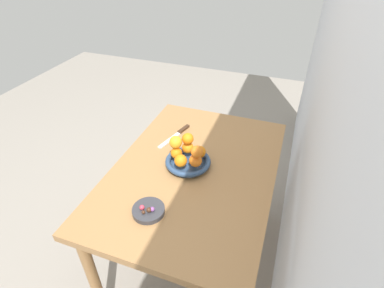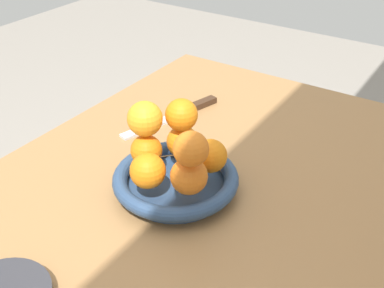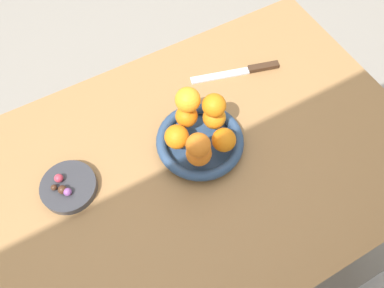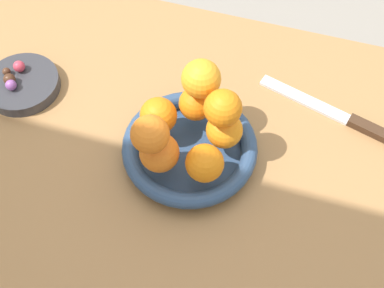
# 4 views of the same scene
# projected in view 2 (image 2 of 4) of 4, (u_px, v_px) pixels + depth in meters

# --- Properties ---
(dining_table) EXTENTS (1.10, 0.76, 0.74)m
(dining_table) POSITION_uv_depth(u_px,v_px,m) (191.00, 237.00, 0.88)
(dining_table) COLOR #9E7042
(dining_table) RESTS_ON ground_plane
(fruit_bowl) EXTENTS (0.22, 0.22, 0.04)m
(fruit_bowl) POSITION_uv_depth(u_px,v_px,m) (176.00, 180.00, 0.84)
(fruit_bowl) COLOR navy
(fruit_bowl) RESTS_ON dining_table
(orange_0) EXTENTS (0.06, 0.06, 0.06)m
(orange_0) POSITION_uv_depth(u_px,v_px,m) (148.00, 171.00, 0.78)
(orange_0) COLOR orange
(orange_0) RESTS_ON fruit_bowl
(orange_1) EXTENTS (0.06, 0.06, 0.06)m
(orange_1) POSITION_uv_depth(u_px,v_px,m) (189.00, 176.00, 0.77)
(orange_1) COLOR orange
(orange_1) RESTS_ON fruit_bowl
(orange_2) EXTENTS (0.06, 0.06, 0.06)m
(orange_2) POSITION_uv_depth(u_px,v_px,m) (210.00, 156.00, 0.82)
(orange_2) COLOR orange
(orange_2) RESTS_ON fruit_bowl
(orange_3) EXTENTS (0.06, 0.06, 0.06)m
(orange_3) POSITION_uv_depth(u_px,v_px,m) (183.00, 142.00, 0.86)
(orange_3) COLOR orange
(orange_3) RESTS_ON fruit_bowl
(orange_4) EXTENTS (0.06, 0.06, 0.06)m
(orange_4) POSITION_uv_depth(u_px,v_px,m) (148.00, 149.00, 0.84)
(orange_4) COLOR orange
(orange_4) RESTS_ON fruit_bowl
(orange_5) EXTENTS (0.06, 0.06, 0.06)m
(orange_5) POSITION_uv_depth(u_px,v_px,m) (145.00, 119.00, 0.81)
(orange_5) COLOR orange
(orange_5) RESTS_ON orange_4
(orange_6) EXTENTS (0.06, 0.06, 0.06)m
(orange_6) POSITION_uv_depth(u_px,v_px,m) (191.00, 149.00, 0.73)
(orange_6) COLOR orange
(orange_6) RESTS_ON orange_1
(orange_7) EXTENTS (0.06, 0.06, 0.06)m
(orange_7) POSITION_uv_depth(u_px,v_px,m) (181.00, 115.00, 0.82)
(orange_7) COLOR orange
(orange_7) RESTS_ON orange_3
(knife) EXTENTS (0.26, 0.09, 0.01)m
(knife) POSITION_uv_depth(u_px,v_px,m) (179.00, 114.00, 1.08)
(knife) COLOR #3F2819
(knife) RESTS_ON dining_table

